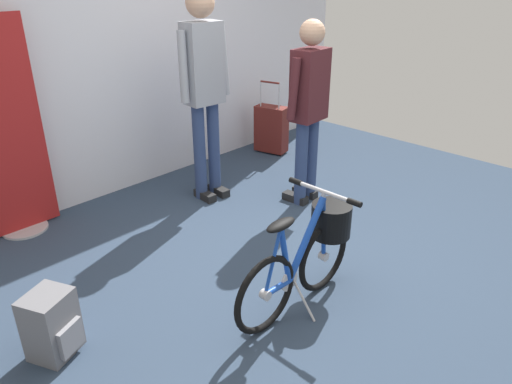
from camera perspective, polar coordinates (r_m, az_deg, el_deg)
ground_plane at (r=3.65m, az=3.82°, el=-7.96°), size 6.02×6.02×0.00m
back_wall at (r=4.65m, az=-16.03°, el=16.95°), size 6.02×0.10×2.79m
floor_banner_stand at (r=4.17m, az=-27.35°, el=5.12°), size 0.60×0.36×1.69m
folding_bike_foreground at (r=3.08m, az=6.33°, el=-6.72°), size 1.06×0.53×0.76m
visitor_near_wall at (r=4.22m, az=6.19°, el=10.21°), size 0.54×0.29×1.60m
visitor_browsing at (r=4.29m, az=-6.14°, el=12.68°), size 0.54×0.30×1.83m
rolling_suitcase at (r=5.59m, az=1.80°, el=7.44°), size 0.26×0.39×0.83m
backpack_on_floor at (r=2.99m, az=-22.83°, el=-14.18°), size 0.31×0.31×0.39m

